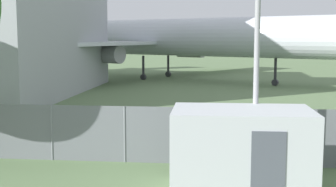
# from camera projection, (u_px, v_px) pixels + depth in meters

# --- Properties ---
(perimeter_fence) EXTENTS (56.07, 0.07, 1.92)m
(perimeter_fence) POSITION_uv_depth(u_px,v_px,m) (125.00, 134.00, 15.77)
(perimeter_fence) COLOR slate
(perimeter_fence) RESTS_ON ground
(airplane) EXTENTS (38.75, 32.27, 11.40)m
(airplane) POSITION_uv_depth(u_px,v_px,m) (166.00, 38.00, 46.66)
(airplane) COLOR silver
(airplane) RESTS_ON ground
(portable_cabin) EXTENTS (3.79, 2.39, 2.31)m
(portable_cabin) POSITION_uv_depth(u_px,v_px,m) (242.00, 151.00, 12.63)
(portable_cabin) COLOR silver
(portable_cabin) RESTS_ON ground
(light_mast) EXTENTS (0.44, 0.44, 7.67)m
(light_mast) POSITION_uv_depth(u_px,v_px,m) (258.00, 20.00, 13.26)
(light_mast) COLOR #99999E
(light_mast) RESTS_ON ground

